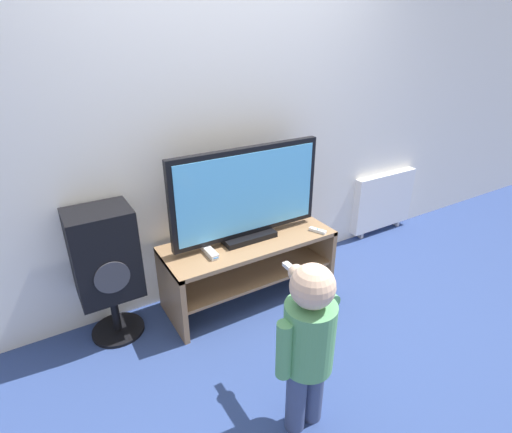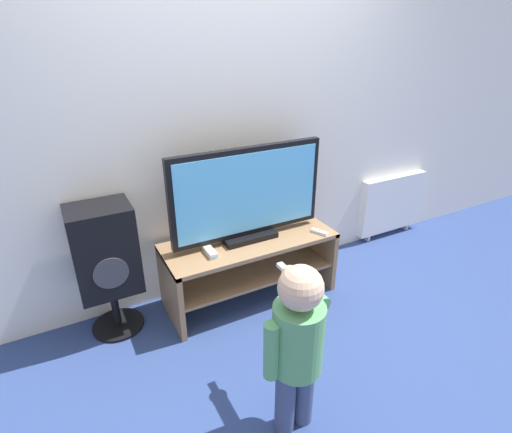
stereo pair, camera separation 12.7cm
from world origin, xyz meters
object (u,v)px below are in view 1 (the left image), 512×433
(television, at_px, (247,196))
(remote_primary, at_px, (318,231))
(child, at_px, (308,336))
(game_console, at_px, (209,251))
(speaker_tower, at_px, (105,257))
(radiator, at_px, (383,201))

(television, xyz_separation_m, remote_primary, (0.49, -0.18, -0.32))
(child, bearing_deg, remote_primary, 48.57)
(game_console, height_order, child, child)
(remote_primary, distance_m, speaker_tower, 1.47)
(game_console, xyz_separation_m, radiator, (1.98, 0.29, -0.18))
(remote_primary, relative_size, speaker_tower, 0.15)
(child, bearing_deg, radiator, 33.80)
(remote_primary, relative_size, radiator, 0.18)
(remote_primary, distance_m, radiator, 1.24)
(radiator, bearing_deg, television, -172.11)
(game_console, relative_size, speaker_tower, 0.23)
(television, relative_size, speaker_tower, 1.24)
(child, distance_m, radiator, 2.36)
(television, xyz_separation_m, child, (-0.30, -1.08, -0.26))
(speaker_tower, bearing_deg, radiator, 2.90)
(television, distance_m, speaker_tower, 0.99)
(television, height_order, radiator, television)
(television, relative_size, game_console, 5.46)
(game_console, distance_m, speaker_tower, 0.65)
(child, bearing_deg, television, 74.51)
(television, bearing_deg, radiator, 7.89)
(television, relative_size, remote_primary, 8.35)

